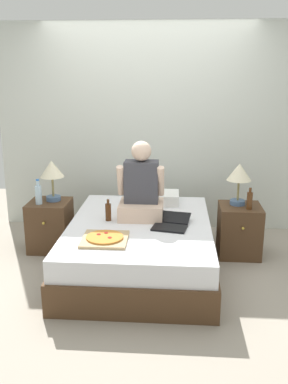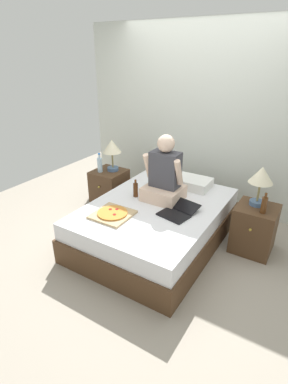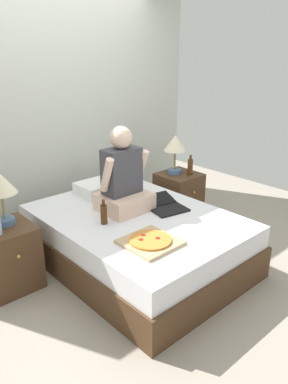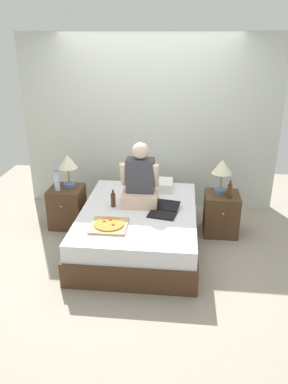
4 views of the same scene
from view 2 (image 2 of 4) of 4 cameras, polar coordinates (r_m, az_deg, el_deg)
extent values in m
plane|color=#9E9384|center=(3.73, 2.17, -9.11)|extent=(5.72, 5.72, 0.00)
cube|color=silver|center=(4.37, 11.43, 13.46)|extent=(3.72, 0.12, 2.50)
cube|color=#4C331E|center=(3.65, 2.21, -7.22)|extent=(1.42, 1.93, 0.29)
cube|color=white|center=(3.53, 2.27, -3.85)|extent=(1.38, 1.87, 0.20)
cube|color=#4C331E|center=(4.44, -6.57, 0.69)|extent=(0.44, 0.44, 0.55)
sphere|color=gold|center=(4.23, -8.60, 0.92)|extent=(0.03, 0.03, 0.03)
cylinder|color=#4C6B93|center=(4.33, -5.94, 4.43)|extent=(0.16, 0.16, 0.05)
cylinder|color=olive|center=(4.29, -6.02, 6.11)|extent=(0.02, 0.02, 0.22)
cone|color=beige|center=(4.23, -6.14, 8.68)|extent=(0.26, 0.26, 0.18)
cylinder|color=silver|center=(4.28, -8.41, 5.10)|extent=(0.07, 0.07, 0.20)
cylinder|color=silver|center=(4.23, -8.52, 6.75)|extent=(0.03, 0.03, 0.06)
cylinder|color=blue|center=(4.22, -8.55, 7.22)|extent=(0.04, 0.04, 0.02)
cube|color=#4C331E|center=(3.66, 20.23, -6.56)|extent=(0.44, 0.44, 0.55)
sphere|color=gold|center=(3.40, 19.58, -6.80)|extent=(0.03, 0.03, 0.03)
cylinder|color=#4C6B93|center=(3.56, 20.67, -1.93)|extent=(0.16, 0.16, 0.05)
cylinder|color=olive|center=(3.51, 21.00, 0.03)|extent=(0.02, 0.02, 0.22)
cone|color=beige|center=(3.43, 21.51, 3.05)|extent=(0.26, 0.26, 0.18)
cylinder|color=#512D14|center=(3.39, 21.89, -2.34)|extent=(0.06, 0.06, 0.18)
cylinder|color=#512D14|center=(3.34, 22.20, -0.59)|extent=(0.03, 0.03, 0.05)
cube|color=white|center=(3.96, 8.82, 1.84)|extent=(0.52, 0.34, 0.12)
cube|color=beige|center=(3.58, 3.64, -0.17)|extent=(0.44, 0.40, 0.16)
cube|color=#3F3F47|center=(3.49, 4.01, 4.31)|extent=(0.34, 0.20, 0.42)
sphere|color=beige|center=(3.39, 4.16, 9.20)|extent=(0.20, 0.20, 0.20)
cylinder|color=beige|center=(3.54, 0.77, 5.00)|extent=(0.07, 0.18, 0.32)
cylinder|color=beige|center=(3.36, 6.62, 3.72)|extent=(0.07, 0.18, 0.32)
cube|color=black|center=(3.25, 5.62, -4.45)|extent=(0.36, 0.28, 0.02)
cube|color=black|center=(3.38, 7.81, -2.65)|extent=(0.35, 0.25, 0.06)
cube|color=tan|center=(3.27, -6.01, -4.29)|extent=(0.40, 0.40, 0.02)
cylinder|color=#CC7F33|center=(3.26, -6.03, -3.97)|extent=(0.33, 0.33, 0.02)
cylinder|color=maroon|center=(3.31, -6.44, -3.26)|extent=(0.04, 0.04, 0.00)
cylinder|color=maroon|center=(3.20, -5.65, -4.27)|extent=(0.04, 0.04, 0.00)
cylinder|color=maroon|center=(3.31, -5.19, -3.25)|extent=(0.04, 0.04, 0.00)
cylinder|color=#4C2811|center=(3.64, -1.62, 0.38)|extent=(0.06, 0.06, 0.17)
cylinder|color=#4C2811|center=(3.59, -1.64, 1.97)|extent=(0.03, 0.03, 0.05)
camera|label=1|loc=(1.74, -101.10, -11.19)|focal=40.00mm
camera|label=3|loc=(3.56, -53.75, 11.88)|focal=35.00mm
camera|label=4|loc=(1.75, -114.07, 1.24)|focal=35.00mm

